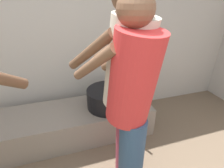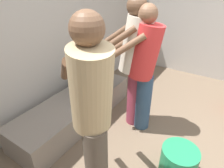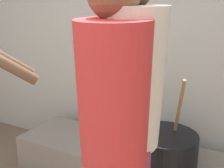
{
  "view_description": "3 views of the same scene",
  "coord_description": "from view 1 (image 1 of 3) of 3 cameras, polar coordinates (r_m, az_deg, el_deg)",
  "views": [
    {
      "loc": [
        0.12,
        0.1,
        1.53
      ],
      "look_at": [
        0.48,
        1.27,
        0.91
      ],
      "focal_mm": 27.32,
      "sensor_mm": 36.0,
      "label": 1
    },
    {
      "loc": [
        -1.4,
        0.19,
        1.81
      ],
      "look_at": [
        0.13,
        1.18,
        0.79
      ],
      "focal_mm": 30.75,
      "sensor_mm": 36.0,
      "label": 2
    },
    {
      "loc": [
        0.93,
        0.2,
        1.34
      ],
      "look_at": [
        0.32,
        1.38,
        1.02
      ],
      "focal_mm": 35.57,
      "sensor_mm": 36.0,
      "label": 3
    }
  ],
  "objects": [
    {
      "name": "cook_in_red_shirt",
      "position": [
        1.17,
        6.43,
        -5.75
      ],
      "size": [
        0.57,
        0.73,
        1.59
      ],
      "color": "navy",
      "rests_on": "ground_plane"
    },
    {
      "name": "cook_in_cream_shirt",
      "position": [
        1.26,
        4.9,
        -0.71
      ],
      "size": [
        0.62,
        0.75,
        1.66
      ],
      "color": "#8C3347",
      "rests_on": "ground_plane"
    },
    {
      "name": "cooking_pot_main",
      "position": [
        2.03,
        -1.48,
        -4.61
      ],
      "size": [
        0.49,
        0.49,
        0.68
      ],
      "color": "black",
      "rests_on": "hearth_ledge"
    },
    {
      "name": "block_enclosure_rear",
      "position": [
        2.27,
        -20.58,
        14.39
      ],
      "size": [
        5.67,
        0.2,
        2.22
      ],
      "primitive_type": "cube",
      "color": "#ADA8A0",
      "rests_on": "ground_plane"
    },
    {
      "name": "hearth_ledge",
      "position": [
        2.17,
        -12.62,
        -12.45
      ],
      "size": [
        1.87,
        0.6,
        0.36
      ],
      "primitive_type": "cube",
      "color": "slate",
      "rests_on": "ground_plane"
    }
  ]
}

